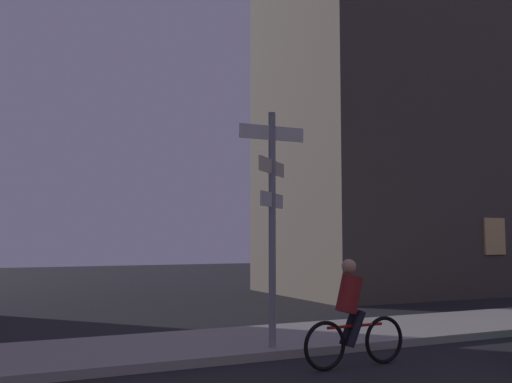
# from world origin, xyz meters

# --- Properties ---
(sidewalk_kerb) EXTENTS (40.00, 2.66, 0.14)m
(sidewalk_kerb) POSITION_xyz_m (0.00, 7.26, 0.07)
(sidewalk_kerb) COLOR #9E9991
(sidewalk_kerb) RESTS_ON ground_plane
(signpost) EXTENTS (1.20, 0.93, 3.91)m
(signpost) POSITION_xyz_m (-0.53, 6.28, 2.42)
(signpost) COLOR gray
(signpost) RESTS_ON sidewalk_kerb
(cyclist) EXTENTS (1.82, 0.34, 1.61)m
(cyclist) POSITION_xyz_m (0.16, 4.98, 0.75)
(cyclist) COLOR black
(cyclist) RESTS_ON ground_plane
(building_right_block) EXTENTS (11.81, 6.30, 18.52)m
(building_right_block) POSITION_xyz_m (10.29, 14.69, 9.26)
(building_right_block) COLOR #4C443D
(building_right_block) RESTS_ON ground_plane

